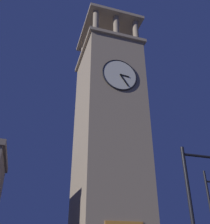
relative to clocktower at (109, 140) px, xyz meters
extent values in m
cube|color=gray|center=(0.00, -0.02, -0.64)|extent=(6.27, 7.64, 23.52)
cube|color=gray|center=(0.00, -0.02, 11.32)|extent=(6.87, 8.24, 0.40)
cylinder|color=gray|center=(-2.53, 3.20, 13.22)|extent=(0.70, 0.70, 3.40)
cylinder|color=gray|center=(0.00, 3.20, 13.22)|extent=(0.70, 0.70, 3.40)
cylinder|color=gray|center=(2.53, 3.20, 13.22)|extent=(0.70, 0.70, 3.40)
cylinder|color=gray|center=(-2.53, -3.24, 13.22)|extent=(0.70, 0.70, 3.40)
cylinder|color=gray|center=(0.00, -3.24, 13.22)|extent=(0.70, 0.70, 3.40)
cylinder|color=gray|center=(2.53, -3.24, 13.22)|extent=(0.70, 0.70, 3.40)
cube|color=gray|center=(0.00, -0.02, 15.12)|extent=(6.87, 8.24, 0.40)
cylinder|color=black|center=(0.00, -0.02, 16.80)|extent=(0.12, 0.12, 2.97)
cylinder|color=silver|center=(0.00, 3.86, 5.76)|extent=(3.69, 0.12, 3.69)
torus|color=black|center=(0.00, 3.88, 5.76)|extent=(3.85, 0.16, 3.85)
cube|color=black|center=(-0.50, 3.96, 5.71)|extent=(1.02, 0.06, 0.23)
cube|color=black|center=(-0.44, 3.96, 5.11)|extent=(0.98, 0.06, 1.37)
cylinder|color=black|center=(1.47, 15.04, -9.40)|extent=(0.16, 0.16, 6.01)
camera|label=1|loc=(8.07, 24.62, -10.56)|focal=42.00mm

